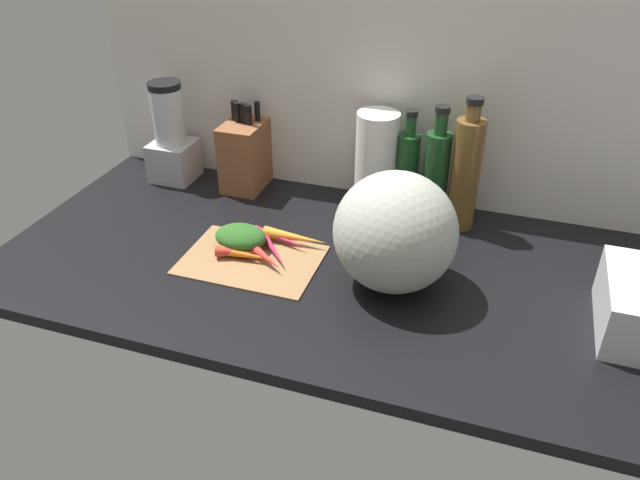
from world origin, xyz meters
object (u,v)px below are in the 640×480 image
at_px(winter_squash, 395,232).
at_px(bottle_1, 436,174).
at_px(carrot_2, 244,240).
at_px(carrot_3, 295,237).
at_px(carrot_1, 281,239).
at_px(blender_appliance, 171,139).
at_px(carrot_6, 263,255).
at_px(bottle_2, 465,172).
at_px(knife_block, 246,153).
at_px(paper_towel_roll, 376,162).
at_px(cutting_board, 251,259).
at_px(carrot_0, 274,250).
at_px(carrot_4, 247,255).
at_px(carrot_5, 238,252).
at_px(bottle_0, 407,171).

relative_size(winter_squash, bottle_1, 0.87).
relative_size(carrot_2, carrot_3, 0.67).
height_order(carrot_1, blender_appliance, blender_appliance).
bearing_deg(carrot_3, carrot_6, -113.68).
relative_size(bottle_1, bottle_2, 0.90).
xyz_separation_m(knife_block, paper_towel_roll, (0.38, -0.01, 0.04)).
bearing_deg(carrot_1, carrot_3, 13.62).
bearing_deg(blender_appliance, bottle_1, -0.03).
distance_m(carrot_1, winter_squash, 0.33).
bearing_deg(carrot_6, carrot_3, 66.32).
bearing_deg(carrot_3, cutting_board, -128.49).
xyz_separation_m(carrot_0, carrot_4, (-0.05, -0.04, 0.00)).
height_order(carrot_4, bottle_1, bottle_1).
distance_m(carrot_2, blender_appliance, 0.47).
bearing_deg(paper_towel_roll, carrot_3, -117.89).
relative_size(winter_squash, paper_towel_roll, 1.00).
distance_m(carrot_5, carrot_6, 0.07).
bearing_deg(paper_towel_roll, blender_appliance, -178.62).
relative_size(winter_squash, bottle_2, 0.78).
height_order(carrot_0, carrot_6, carrot_6).
relative_size(cutting_board, paper_towel_roll, 1.20).
height_order(carrot_2, knife_block, knife_block).
distance_m(carrot_2, bottle_2, 0.58).
relative_size(blender_appliance, paper_towel_roll, 1.08).
bearing_deg(carrot_5, bottle_2, 34.93).
xyz_separation_m(carrot_3, bottle_2, (0.37, 0.23, 0.13)).
xyz_separation_m(carrot_0, carrot_5, (-0.08, -0.04, 0.00)).
distance_m(blender_appliance, bottle_1, 0.77).
relative_size(cutting_board, blender_appliance, 1.10).
bearing_deg(blender_appliance, carrot_4, -41.86).
distance_m(carrot_0, carrot_2, 0.09).
distance_m(knife_block, paper_towel_roll, 0.39).
relative_size(carrot_3, winter_squash, 0.60).
bearing_deg(bottle_1, blender_appliance, 179.97).
height_order(carrot_3, carrot_5, carrot_3).
relative_size(carrot_0, blender_appliance, 0.52).
distance_m(carrot_0, blender_appliance, 0.55).
bearing_deg(bottle_2, cutting_board, -143.68).
xyz_separation_m(paper_towel_roll, bottle_2, (0.24, -0.02, 0.02)).
bearing_deg(bottle_1, carrot_0, -137.11).
height_order(carrot_4, carrot_6, carrot_6).
bearing_deg(knife_block, carrot_3, -47.33).
xyz_separation_m(carrot_3, winter_squash, (0.26, -0.08, 0.11)).
relative_size(carrot_5, carrot_6, 0.79).
xyz_separation_m(carrot_2, bottle_0, (0.34, 0.31, 0.10)).
distance_m(carrot_6, paper_towel_roll, 0.42).
height_order(carrot_4, winter_squash, winter_squash).
xyz_separation_m(carrot_6, bottle_2, (0.42, 0.33, 0.13)).
height_order(carrot_2, carrot_5, same).
xyz_separation_m(carrot_1, bottle_2, (0.41, 0.24, 0.13)).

